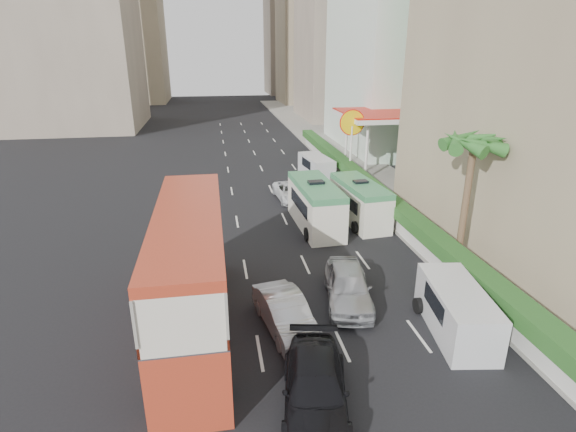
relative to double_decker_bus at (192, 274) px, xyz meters
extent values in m
plane|color=black|center=(6.00, 0.00, -2.53)|extent=(200.00, 200.00, 0.00)
cube|color=#B93920|center=(0.00, 0.00, 0.00)|extent=(2.50, 11.00, 5.06)
imported|color=#B3B6BB|center=(3.61, -0.66, -2.53)|extent=(2.39, 4.72, 1.49)
imported|color=#B3B6BB|center=(6.72, 0.97, -2.53)|extent=(2.79, 5.12, 1.65)
imported|color=black|center=(3.85, -5.00, -2.53)|extent=(2.98, 5.35, 1.47)
imported|color=silver|center=(6.77, 15.95, -2.53)|extent=(2.50, 4.77, 1.28)
cube|color=silver|center=(7.34, 10.31, -1.08)|extent=(2.46, 6.61, 2.89)
cube|color=silver|center=(10.43, 10.80, -1.20)|extent=(2.55, 6.15, 2.65)
cube|color=silver|center=(10.35, -1.90, -1.58)|extent=(2.59, 4.99, 1.90)
cube|color=silver|center=(10.09, 22.01, -1.59)|extent=(2.48, 4.91, 1.88)
cube|color=#99968C|center=(15.00, 25.00, -2.44)|extent=(6.00, 120.00, 0.18)
cube|color=silver|center=(12.20, 14.00, -1.85)|extent=(0.30, 44.00, 1.00)
cube|color=#2D6626|center=(12.20, 14.00, -1.00)|extent=(1.10, 44.00, 0.70)
cylinder|color=brown|center=(13.80, 4.00, 0.85)|extent=(0.36, 0.36, 6.40)
cube|color=silver|center=(16.00, 23.00, 0.22)|extent=(6.50, 8.00, 5.50)
cube|color=#9F8F7D|center=(23.00, 104.00, 17.47)|extent=(14.00, 14.00, 40.00)
camera|label=1|loc=(1.10, -16.09, 8.24)|focal=28.00mm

